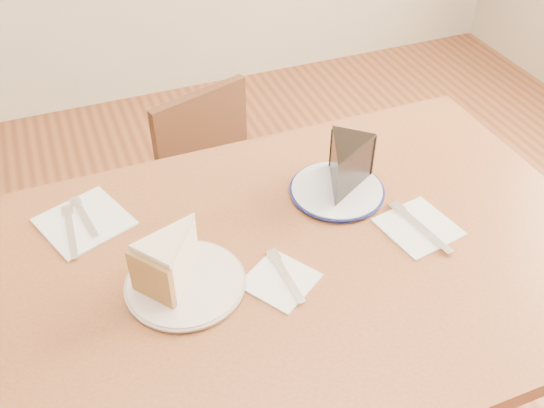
{
  "coord_description": "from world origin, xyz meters",
  "views": [
    {
      "loc": [
        -0.35,
        -0.74,
        1.58
      ],
      "look_at": [
        -0.02,
        0.1,
        0.8
      ],
      "focal_mm": 40.0,
      "sensor_mm": 36.0,
      "label": 1
    }
  ],
  "objects_px": {
    "carrot_cake": "(176,256)",
    "plate_navy": "(337,191)",
    "table": "(299,289)",
    "chocolate_cake": "(344,170)",
    "plate_cream": "(185,283)",
    "chair_far": "(228,204)"
  },
  "relations": [
    {
      "from": "chair_far",
      "to": "plate_cream",
      "type": "xyz_separation_m",
      "value": [
        -0.26,
        -0.57,
        0.35
      ]
    },
    {
      "from": "chocolate_cake",
      "to": "plate_navy",
      "type": "bearing_deg",
      "value": 29.14
    },
    {
      "from": "table",
      "to": "chair_far",
      "type": "distance_m",
      "value": 0.63
    },
    {
      "from": "chair_far",
      "to": "chocolate_cake",
      "type": "relative_size",
      "value": 5.53
    },
    {
      "from": "carrot_cake",
      "to": "plate_navy",
      "type": "bearing_deg",
      "value": 69.9
    },
    {
      "from": "chocolate_cake",
      "to": "plate_cream",
      "type": "bearing_deg",
      "value": 60.28
    },
    {
      "from": "plate_cream",
      "to": "carrot_cake",
      "type": "distance_m",
      "value": 0.06
    },
    {
      "from": "plate_cream",
      "to": "chocolate_cake",
      "type": "xyz_separation_m",
      "value": [
        0.38,
        0.14,
        0.05
      ]
    },
    {
      "from": "plate_navy",
      "to": "chocolate_cake",
      "type": "xyz_separation_m",
      "value": [
        0.01,
        -0.0,
        0.05
      ]
    },
    {
      "from": "plate_navy",
      "to": "chocolate_cake",
      "type": "height_order",
      "value": "chocolate_cake"
    },
    {
      "from": "plate_cream",
      "to": "carrot_cake",
      "type": "bearing_deg",
      "value": 105.08
    },
    {
      "from": "table",
      "to": "chair_far",
      "type": "bearing_deg",
      "value": 87.01
    },
    {
      "from": "carrot_cake",
      "to": "chocolate_cake",
      "type": "relative_size",
      "value": 0.94
    },
    {
      "from": "plate_navy",
      "to": "carrot_cake",
      "type": "distance_m",
      "value": 0.4
    },
    {
      "from": "table",
      "to": "plate_cream",
      "type": "bearing_deg",
      "value": 178.95
    },
    {
      "from": "carrot_cake",
      "to": "chair_far",
      "type": "bearing_deg",
      "value": 117.62
    },
    {
      "from": "carrot_cake",
      "to": "chocolate_cake",
      "type": "height_order",
      "value": "chocolate_cake"
    },
    {
      "from": "table",
      "to": "plate_navy",
      "type": "distance_m",
      "value": 0.23
    },
    {
      "from": "table",
      "to": "plate_cream",
      "type": "height_order",
      "value": "plate_cream"
    },
    {
      "from": "carrot_cake",
      "to": "table",
      "type": "bearing_deg",
      "value": 46.29
    },
    {
      "from": "table",
      "to": "chair_far",
      "type": "xyz_separation_m",
      "value": [
        0.03,
        0.58,
        -0.24
      ]
    },
    {
      "from": "plate_cream",
      "to": "plate_navy",
      "type": "relative_size",
      "value": 1.08
    }
  ]
}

